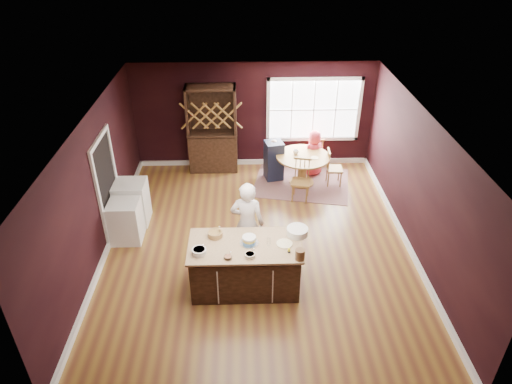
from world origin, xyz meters
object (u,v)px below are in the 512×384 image
chair_north (315,153)px  hutch (212,129)px  kitchen_island (245,267)px  washer (126,221)px  layer_cake (249,240)px  toddler (271,147)px  dryer (132,202)px  high_chair (274,160)px  seated_woman (314,153)px  baker (247,224)px  chair_east (335,167)px  chair_south (301,180)px  dining_table (303,164)px

chair_north → hutch: size_ratio=0.41×
kitchen_island → washer: (-2.37, 1.45, -0.01)m
layer_cake → chair_north: layer_cake is taller
layer_cake → toddler: layer_cake is taller
dryer → high_chair: bearing=29.7°
seated_woman → dryer: size_ratio=1.25×
kitchen_island → washer: 2.78m
hutch → dryer: bearing=-124.9°
baker → hutch: 3.78m
high_chair → chair_east: bearing=-26.2°
dryer → chair_east: bearing=17.5°
high_chair → toddler: size_ratio=3.97×
layer_cake → dryer: size_ratio=0.34×
toddler → kitchen_island: bearing=-99.7°
kitchen_island → chair_east: size_ratio=2.05×
chair_east → dryer: (-4.56, -1.43, 0.01)m
layer_cake → chair_south: 3.10m
chair_east → hutch: size_ratio=0.42×
kitchen_island → layer_cake: 0.55m
baker → hutch: bearing=-68.2°
dryer → dining_table: bearing=21.7°
baker → chair_east: bearing=-117.9°
toddler → chair_south: bearing=-60.2°
kitchen_island → high_chair: bearing=79.1°
baker → layer_cake: bearing=101.3°
chair_south → baker: bearing=-107.4°
kitchen_island → dryer: 3.16m
dining_table → seated_woman: size_ratio=1.10×
kitchen_island → dryer: dryer is taller
dining_table → dryer: 4.08m
chair_east → high_chair: (-1.45, 0.34, 0.05)m
chair_north → dryer: (-4.21, -2.26, 0.02)m
seated_woman → high_chair: 1.03m
chair_south → dryer: bearing=-155.5°
baker → hutch: hutch is taller
kitchen_island → seated_woman: size_ratio=1.62×
chair_east → dryer: size_ratio=0.99×
washer → hutch: bearing=61.3°
chair_east → washer: 5.01m
chair_east → chair_north: (-0.35, 0.82, -0.01)m
washer → chair_east: bearing=24.5°
seated_woman → toddler: seated_woman is taller
toddler → high_chair: bearing=-47.6°
chair_north → washer: 5.11m
high_chair → chair_north: bearing=10.8°
chair_north → seated_woman: seated_woman is taller
baker → chair_east: 3.55m
washer → dryer: dryer is taller
baker → washer: 2.57m
chair_east → dryer: dryer is taller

